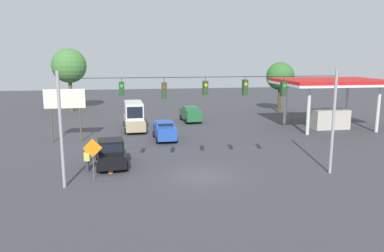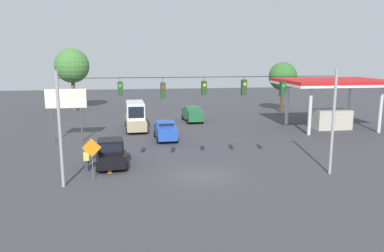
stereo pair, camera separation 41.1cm
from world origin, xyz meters
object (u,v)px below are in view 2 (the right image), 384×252
object	(u,v)px
sedan_blue_withflow_mid	(165,130)
tree_horizon_right	(283,76)
pickup_truck_black_parked_shoulder	(110,153)
gas_station	(332,93)
traffic_cone_third	(110,152)
box_truck_tan_withflow_far	(135,116)
sedan_green_oncoming_deep	(192,114)
traffic_cone_nearest	(110,168)
roadside_billboard	(66,103)
pedestrian	(87,160)
work_zone_sign	(92,151)
traffic_cone_second	(108,159)
overhead_signal_span	(205,107)
tree_horizon_left	(72,66)

from	to	relation	value
sedan_blue_withflow_mid	tree_horizon_right	world-z (taller)	tree_horizon_right
pickup_truck_black_parked_shoulder	gas_station	xyz separation A→B (m)	(-24.12, -11.19, 3.13)
traffic_cone_third	gas_station	distance (m)	26.13
pickup_truck_black_parked_shoulder	box_truck_tan_withflow_far	world-z (taller)	box_truck_tan_withflow_far
sedan_green_oncoming_deep	gas_station	world-z (taller)	gas_station
sedan_blue_withflow_mid	box_truck_tan_withflow_far	xyz separation A→B (m)	(2.93, -6.08, 0.54)
traffic_cone_nearest	roadside_billboard	bearing A→B (deg)	-66.42
traffic_cone_third	sedan_green_oncoming_deep	bearing A→B (deg)	-120.76
roadside_billboard	pedestrian	bearing A→B (deg)	106.68
box_truck_tan_withflow_far	work_zone_sign	bearing A→B (deg)	80.56
traffic_cone_nearest	gas_station	size ratio (longest dim) A/B	0.06
traffic_cone_second	work_zone_sign	distance (m)	4.01
box_truck_tan_withflow_far	sedan_blue_withflow_mid	bearing A→B (deg)	115.75
traffic_cone_nearest	tree_horizon_right	world-z (taller)	tree_horizon_right
sedan_blue_withflow_mid	tree_horizon_right	bearing A→B (deg)	-139.60
pedestrian	sedan_blue_withflow_mid	bearing A→B (deg)	-124.57
traffic_cone_nearest	traffic_cone_second	world-z (taller)	same
roadside_billboard	pedestrian	xyz separation A→B (m)	(-2.99, 9.97, -2.98)
sedan_green_oncoming_deep	roadside_billboard	world-z (taller)	roadside_billboard
overhead_signal_span	work_zone_sign	size ratio (longest dim) A/B	6.50
traffic_cone_nearest	traffic_cone_third	size ratio (longest dim) A/B	1.00
traffic_cone_third	gas_station	size ratio (longest dim) A/B	0.06
box_truck_tan_withflow_far	traffic_cone_nearest	world-z (taller)	box_truck_tan_withflow_far
pickup_truck_black_parked_shoulder	sedan_blue_withflow_mid	bearing A→B (deg)	-120.92
gas_station	pedestrian	bearing A→B (deg)	25.88
sedan_blue_withflow_mid	traffic_cone_third	world-z (taller)	sedan_blue_withflow_mid
traffic_cone_third	roadside_billboard	distance (m)	8.34
sedan_green_oncoming_deep	tree_horizon_left	xyz separation A→B (m)	(16.33, -12.03, 5.73)
box_truck_tan_withflow_far	gas_station	bearing A→B (deg)	172.34
pedestrian	traffic_cone_third	bearing A→B (deg)	-110.47
traffic_cone_nearest	tree_horizon_right	distance (m)	34.97
sedan_blue_withflow_mid	traffic_cone_nearest	bearing A→B (deg)	64.56
sedan_blue_withflow_mid	roadside_billboard	xyz separation A→B (m)	(9.46, -0.57, 2.83)
sedan_blue_withflow_mid	box_truck_tan_withflow_far	distance (m)	6.77
traffic_cone_third	tree_horizon_right	world-z (taller)	tree_horizon_right
traffic_cone_third	gas_station	bearing A→B (deg)	-160.29
box_truck_tan_withflow_far	tree_horizon_left	bearing A→B (deg)	-59.89
traffic_cone_second	roadside_billboard	distance (m)	10.04
sedan_blue_withflow_mid	gas_station	size ratio (longest dim) A/B	0.39
traffic_cone_third	overhead_signal_span	bearing A→B (deg)	133.83
box_truck_tan_withflow_far	pedestrian	size ratio (longest dim) A/B	4.22
pickup_truck_black_parked_shoulder	tree_horizon_left	distance (m)	31.46
overhead_signal_span	work_zone_sign	world-z (taller)	overhead_signal_span
pickup_truck_black_parked_shoulder	gas_station	world-z (taller)	gas_station
gas_station	work_zone_sign	size ratio (longest dim) A/B	4.11
gas_station	roadside_billboard	xyz separation A→B (m)	(28.74, 2.53, -0.30)
gas_station	traffic_cone_nearest	bearing A→B (deg)	28.73
box_truck_tan_withflow_far	pedestrian	bearing A→B (deg)	77.11
pickup_truck_black_parked_shoulder	gas_station	size ratio (longest dim) A/B	0.47
tree_horizon_right	pickup_truck_black_parked_shoulder	bearing A→B (deg)	45.63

